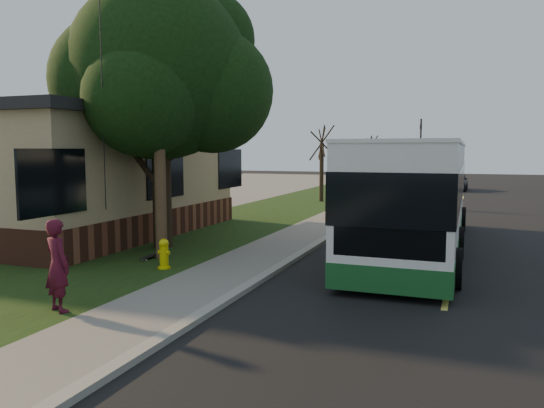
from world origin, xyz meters
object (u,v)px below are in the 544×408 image
at_px(skateboarder, 58,265).
at_px(transit_bus, 417,193).
at_px(skateboard_main, 149,257).
at_px(distant_car, 456,181).
at_px(bare_tree_far, 369,163).
at_px(traffic_signal, 420,148).
at_px(fire_hydrant, 164,254).
at_px(dumpster, 55,220).
at_px(utility_pole, 158,85).
at_px(bare_tree_near, 322,165).
at_px(leafy_tree, 163,75).

bearing_deg(skateboarder, transit_bus, -100.58).
xyz_separation_m(skateboard_main, distant_car, (7.02, 29.44, 0.58)).
xyz_separation_m(bare_tree_far, skateboard_main, (-0.61, -29.14, -1.88)).
bearing_deg(traffic_signal, skateboarder, -94.55).
relative_size(fire_hydrant, traffic_signal, 0.13).
height_order(skateboard_main, distant_car, distant_car).
xyz_separation_m(transit_bus, distant_car, (0.49, 25.29, -1.00)).
relative_size(fire_hydrant, skateboard_main, 1.00).
xyz_separation_m(fire_hydrant, distant_car, (6.01, 30.29, 0.26)).
xyz_separation_m(fire_hydrant, transit_bus, (5.52, 5.01, 1.26)).
height_order(bare_tree_far, traffic_signal, traffic_signal).
height_order(transit_bus, skateboard_main, transit_bus).
xyz_separation_m(fire_hydrant, dumpster, (-5.27, 2.06, 0.33)).
bearing_deg(transit_bus, traffic_signal, 94.77).
xyz_separation_m(fire_hydrant, skateboarder, (0.10, -3.67, 0.48)).
bearing_deg(utility_pole, transit_bus, 32.81).
height_order(fire_hydrant, dumpster, dumpster).
distance_m(utility_pole, distant_car, 30.32).
height_order(bare_tree_near, dumpster, bare_tree_near).
xyz_separation_m(leafy_tree, skateboard_main, (0.56, -1.79, -5.05)).
height_order(leafy_tree, transit_bus, leafy_tree).
bearing_deg(bare_tree_far, fire_hydrant, -89.24).
distance_m(utility_pole, bare_tree_far, 29.13).
height_order(utility_pole, bare_tree_far, utility_pole).
bearing_deg(leafy_tree, skateboarder, -75.19).
bearing_deg(bare_tree_near, utility_pole, -89.34).
distance_m(fire_hydrant, bare_tree_far, 30.04).
relative_size(bare_tree_far, skateboarder, 2.40).
bearing_deg(transit_bus, leafy_tree, -161.60).
relative_size(bare_tree_far, skateboard_main, 5.44).
bearing_deg(transit_bus, bare_tree_far, 103.33).
distance_m(transit_bus, distant_car, 25.31).
xyz_separation_m(fire_hydrant, bare_tree_far, (-0.40, 30.00, 1.57)).
bearing_deg(transit_bus, dumpster, -164.74).
bearing_deg(fire_hydrant, transit_bus, 42.21).
bearing_deg(distant_car, leafy_tree, -103.82).
relative_size(bare_tree_far, dumpster, 2.08).
distance_m(bare_tree_near, transit_bus, 14.50).
bearing_deg(distant_car, transit_bus, -89.59).
bearing_deg(bare_tree_near, dumpster, -105.33).
relative_size(bare_tree_near, traffic_signal, 0.78).
xyz_separation_m(dumpster, distant_car, (11.28, 28.23, -0.07)).
relative_size(dumpster, distant_car, 0.47).
bearing_deg(bare_tree_near, traffic_signal, 75.96).
bearing_deg(skateboard_main, leafy_tree, 107.47).
height_order(fire_hydrant, skateboard_main, fire_hydrant).
bearing_deg(traffic_signal, transit_bus, -85.23).
distance_m(utility_pole, skateboarder, 6.02).
distance_m(bare_tree_far, transit_bus, 25.69).
distance_m(bare_tree_near, bare_tree_far, 12.01).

